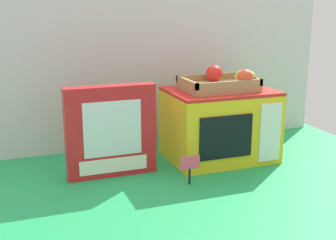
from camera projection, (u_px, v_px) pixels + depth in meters
name	position (u px, v px, depth m)	size (l,w,h in m)	color
ground_plane	(171.00, 167.00, 1.66)	(1.70, 1.70, 0.00)	#219E54
display_back_panel	(145.00, 71.00, 1.86)	(1.61, 0.03, 0.63)	silver
toy_microwave	(219.00, 124.00, 1.73)	(0.39, 0.30, 0.27)	yellow
food_groups_crate	(223.00, 83.00, 1.68)	(0.28, 0.19, 0.09)	#A37F51
cookie_set_box	(111.00, 131.00, 1.55)	(0.31, 0.06, 0.32)	red
price_sign	(191.00, 165.00, 1.49)	(0.07, 0.01, 0.10)	black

